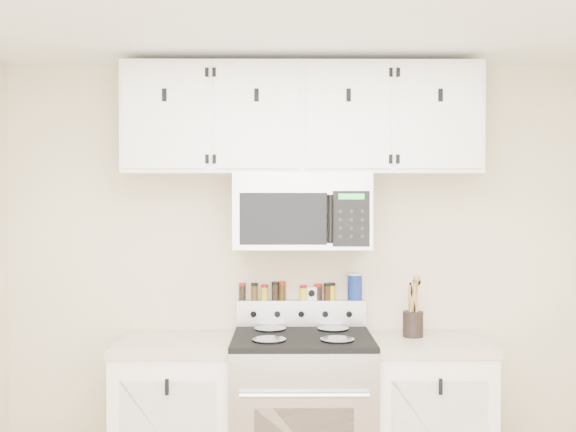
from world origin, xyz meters
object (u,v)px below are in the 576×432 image
object	(u,v)px
microwave	(302,211)
salt_canister	(355,287)
range	(302,419)
utensil_crock	(413,322)

from	to	relation	value
microwave	salt_canister	bearing A→B (deg)	26.00
range	salt_canister	bearing A→B (deg)	41.47
microwave	utensil_crock	xyz separation A→B (m)	(0.63, -0.03, -0.63)
microwave	utensil_crock	distance (m)	0.89
utensil_crock	salt_canister	world-z (taller)	salt_canister
utensil_crock	microwave	bearing A→B (deg)	176.87
utensil_crock	salt_canister	size ratio (longest dim) A/B	2.10
utensil_crock	salt_canister	bearing A→B (deg)	148.37
microwave	salt_canister	xyz separation A→B (m)	(0.32, 0.16, -0.45)
range	utensil_crock	bearing A→B (deg)	8.38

